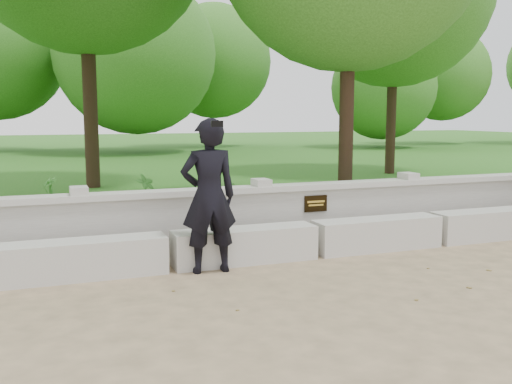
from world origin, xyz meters
TOP-DOWN VIEW (x-y plane):
  - ground at (0.00, 0.00)m, footprint 80.00×80.00m
  - lawn at (0.00, 14.00)m, footprint 40.00×22.00m
  - concrete_bench at (0.00, 1.90)m, footprint 11.90×0.45m
  - parapet_wall at (0.00, 2.60)m, footprint 12.50×0.35m
  - man_main at (-1.56, 1.62)m, footprint 0.69×0.62m
  - shrub_a at (-1.81, 4.59)m, footprint 0.43×0.39m
  - shrub_b at (-0.78, 3.30)m, footprint 0.33×0.38m
  - shrub_c at (4.20, 3.30)m, footprint 0.65×0.66m
  - shrub_d at (-3.31, 5.92)m, footprint 0.39×0.40m

SIDE VIEW (x-z plane):
  - ground at x=0.00m, z-range 0.00..0.00m
  - lawn at x=0.00m, z-range 0.00..0.25m
  - concrete_bench at x=0.00m, z-range 0.00..0.45m
  - parapet_wall at x=0.00m, z-range 0.01..0.91m
  - shrub_d at x=-3.31m, z-range 0.25..0.79m
  - shrub_c at x=4.20m, z-range 0.25..0.81m
  - shrub_b at x=-0.78m, z-range 0.25..0.87m
  - shrub_a at x=-1.81m, z-range 0.25..0.93m
  - man_main at x=-1.56m, z-range 0.00..1.87m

